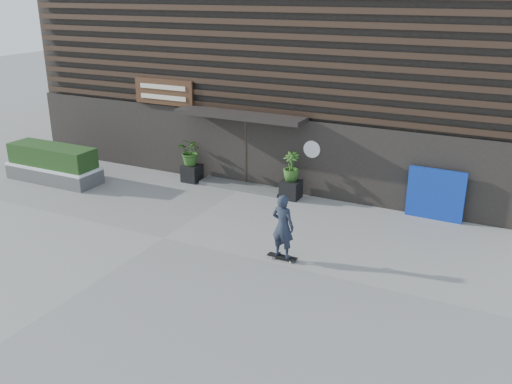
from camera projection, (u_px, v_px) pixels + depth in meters
The scene contains 12 objects.
ground at pixel (164, 238), 15.26m from camera, with size 80.00×80.00×0.00m, color gray.
entrance_step at pixel (242, 186), 19.10m from camera, with size 3.00×0.80×0.12m, color #51524F.
planter_pot_left at pixel (192, 173), 19.65m from camera, with size 0.60×0.60×0.60m, color black.
bamboo_left at pixel (191, 152), 19.38m from camera, with size 0.86×0.75×0.96m, color #2D591E.
planter_pot_right at pixel (291, 189), 18.05m from camera, with size 0.60×0.60×0.60m, color black.
bamboo_right at pixel (291, 167), 17.78m from camera, with size 0.54×0.54×0.96m, color #2D591E.
raised_bed at pixel (55, 174), 19.73m from camera, with size 3.50×1.20×0.50m, color #4A4A47.
snow_layer at pixel (54, 166), 19.63m from camera, with size 3.50×1.20×0.08m, color white.
hedge at pixel (52, 155), 19.49m from camera, with size 3.30×1.00×0.70m, color #1B3A15.
blue_tarp at pixel (436, 194), 16.27m from camera, with size 1.65×0.12×1.54m, color #0B2A97.
building at pixel (304, 53), 22.24m from camera, with size 18.00×11.00×8.00m.
skateboarder at pixel (283, 226), 13.74m from camera, with size 0.78×0.47×1.74m.
Camera 1 is at (8.49, -11.28, 6.46)m, focal length 39.07 mm.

